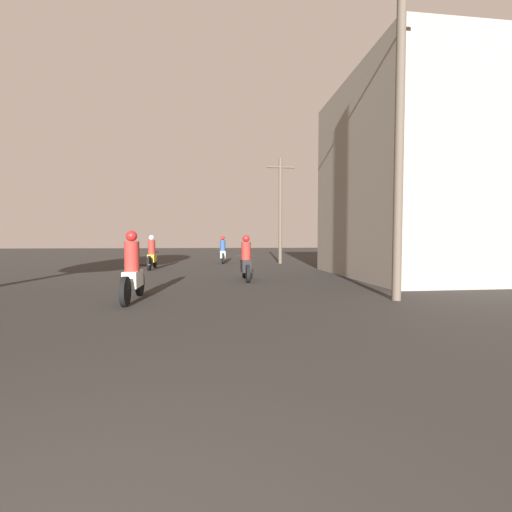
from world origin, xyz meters
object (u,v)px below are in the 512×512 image
(motorcycle_black, at_px, (246,262))
(building_right_near, at_px, (412,180))
(motorcycle_yellow, at_px, (152,256))
(motorcycle_white, at_px, (133,273))
(motorcycle_silver, at_px, (223,252))
(utility_pole_near, at_px, (400,120))
(utility_pole_far, at_px, (280,209))

(motorcycle_black, xyz_separation_m, building_right_near, (6.26, 0.51, 3.00))
(motorcycle_yellow, bearing_deg, motorcycle_white, -83.08)
(motorcycle_yellow, height_order, motorcycle_silver, motorcycle_silver)
(motorcycle_silver, xyz_separation_m, utility_pole_near, (3.57, -13.00, 3.36))
(motorcycle_black, bearing_deg, utility_pole_near, -58.79)
(motorcycle_black, relative_size, building_right_near, 0.27)
(motorcycle_white, relative_size, motorcycle_black, 1.04)
(building_right_near, bearing_deg, utility_pole_near, -124.22)
(motorcycle_black, bearing_deg, motorcycle_yellow, 124.50)
(motorcycle_white, height_order, utility_pole_near, utility_pole_near)
(utility_pole_near, relative_size, utility_pole_far, 1.27)
(motorcycle_silver, distance_m, utility_pole_near, 13.89)
(motorcycle_white, bearing_deg, motorcycle_yellow, 87.89)
(motorcycle_yellow, height_order, building_right_near, building_right_near)
(utility_pole_far, bearing_deg, building_right_near, -64.84)
(motorcycle_white, bearing_deg, motorcycle_black, 42.41)
(utility_pole_near, height_order, utility_pole_far, utility_pole_near)
(motorcycle_silver, relative_size, utility_pole_far, 0.31)
(motorcycle_white, xyz_separation_m, utility_pole_near, (5.88, -0.63, 3.37))
(building_right_near, distance_m, utility_pole_far, 8.28)
(motorcycle_silver, distance_m, utility_pole_far, 4.23)
(motorcycle_yellow, bearing_deg, motorcycle_silver, 47.84)
(motorcycle_white, relative_size, building_right_near, 0.28)
(motorcycle_white, bearing_deg, utility_pole_near, -15.41)
(motorcycle_yellow, height_order, utility_pole_near, utility_pole_near)
(building_right_near, bearing_deg, motorcycle_black, -175.31)
(motorcycle_silver, bearing_deg, utility_pole_far, -14.64)
(motorcycle_black, distance_m, motorcycle_yellow, 6.34)
(motorcycle_silver, bearing_deg, utility_pole_near, -76.66)
(motorcycle_yellow, relative_size, building_right_near, 0.30)
(motorcycle_black, relative_size, motorcycle_silver, 1.03)
(motorcycle_black, height_order, motorcycle_yellow, motorcycle_yellow)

